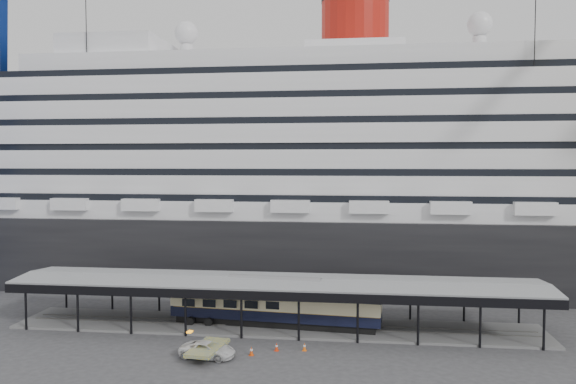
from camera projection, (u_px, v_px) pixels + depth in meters
name	position (u px, v px, depth m)	size (l,w,h in m)	color
ground	(268.00, 342.00, 54.95)	(200.00, 200.00, 0.00)	#353538
cruise_ship	(302.00, 158.00, 85.69)	(130.00, 30.00, 43.90)	black
platform_canopy	(276.00, 306.00, 59.78)	(56.00, 9.18, 5.30)	slate
port_truck	(208.00, 350.00, 50.62)	(2.35, 5.09, 1.41)	silver
pullman_carriage	(275.00, 303.00, 59.78)	(22.73, 4.96, 22.15)	black
traffic_cone_left	(251.00, 351.00, 51.18)	(0.46, 0.46, 0.84)	#D3420B
traffic_cone_mid	(277.00, 347.00, 52.42)	(0.47, 0.47, 0.78)	red
traffic_cone_right	(304.00, 347.00, 52.45)	(0.44, 0.44, 0.77)	#E85D0C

